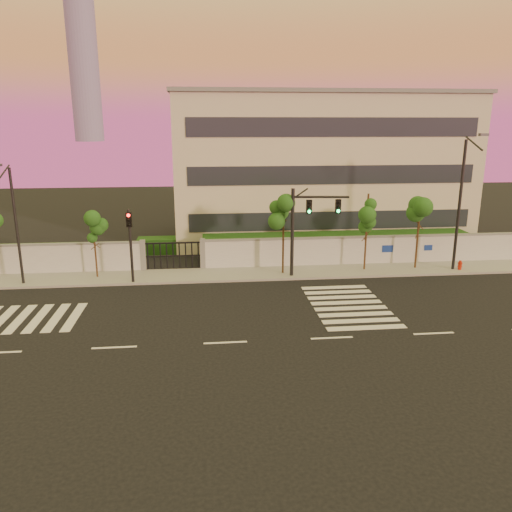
{
  "coord_description": "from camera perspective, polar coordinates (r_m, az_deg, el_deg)",
  "views": [
    {
      "loc": [
        -0.79,
        -21.15,
        9.75
      ],
      "look_at": [
        2.04,
        6.0,
        2.49
      ],
      "focal_mm": 35.0,
      "sensor_mm": 36.0,
      "label": 1
    }
  ],
  "objects": [
    {
      "name": "road_markings",
      "position": [
        26.76,
        -7.29,
        -6.57
      ],
      "size": [
        57.0,
        7.62,
        0.02
      ],
      "color": "silver",
      "rests_on": "ground"
    },
    {
      "name": "hedge_row",
      "position": [
        37.04,
        -2.75,
        0.92
      ],
      "size": [
        41.0,
        4.25,
        1.8
      ],
      "color": "#123610",
      "rests_on": "ground"
    },
    {
      "name": "institutional_building",
      "position": [
        44.38,
        6.91,
        10.15
      ],
      "size": [
        24.4,
        12.4,
        12.25
      ],
      "color": "beige",
      "rests_on": "ground"
    },
    {
      "name": "street_tree_f",
      "position": [
        35.4,
        18.16,
        4.0
      ],
      "size": [
        1.62,
        1.29,
        4.76
      ],
      "color": "#382314",
      "rests_on": "ground"
    },
    {
      "name": "distant_skyscraper",
      "position": [
        312.32,
        -19.44,
        23.74
      ],
      "size": [
        16.0,
        16.0,
        118.0
      ],
      "color": "slate",
      "rests_on": "ground"
    },
    {
      "name": "traffic_signal_secondary",
      "position": [
        31.52,
        -14.19,
        2.09
      ],
      "size": [
        0.37,
        0.35,
        4.74
      ],
      "rotation": [
        0.0,
        0.0,
        -0.24
      ],
      "color": "black",
      "rests_on": "ground"
    },
    {
      "name": "streetlight_west",
      "position": [
        33.24,
        -25.86,
        3.63
      ],
      "size": [
        0.45,
        1.83,
        7.6
      ],
      "color": "black",
      "rests_on": "ground"
    },
    {
      "name": "sidewalk",
      "position": [
        33.11,
        -4.33,
        -2.14
      ],
      "size": [
        60.0,
        3.0,
        0.15
      ],
      "primitive_type": "cube",
      "color": "gray",
      "rests_on": "ground"
    },
    {
      "name": "streetlight_east",
      "position": [
        35.49,
        22.43,
        6.03
      ],
      "size": [
        0.55,
        2.21,
        9.19
      ],
      "color": "black",
      "rests_on": "ground"
    },
    {
      "name": "ground",
      "position": [
        23.3,
        -3.52,
        -9.86
      ],
      "size": [
        120.0,
        120.0,
        0.0
      ],
      "primitive_type": "plane",
      "color": "black",
      "rests_on": "ground"
    },
    {
      "name": "fire_hydrant",
      "position": [
        36.57,
        22.27,
        -1.06
      ],
      "size": [
        0.31,
        0.3,
        0.8
      ],
      "rotation": [
        0.0,
        0.0,
        0.11
      ],
      "color": "#AA1D0B",
      "rests_on": "ground"
    },
    {
      "name": "street_tree_d",
      "position": [
        32.42,
        3.2,
        4.34
      ],
      "size": [
        1.52,
        1.21,
        5.2
      ],
      "color": "#382314",
      "rests_on": "ground"
    },
    {
      "name": "traffic_signal_main",
      "position": [
        31.99,
        5.5,
        3.9
      ],
      "size": [
        3.68,
        0.6,
        5.83
      ],
      "rotation": [
        0.0,
        0.0,
        -0.13
      ],
      "color": "black",
      "rests_on": "ground"
    },
    {
      "name": "street_tree_c",
      "position": [
        33.23,
        -18.03,
        2.69
      ],
      "size": [
        1.31,
        1.04,
        4.27
      ],
      "color": "#382314",
      "rests_on": "ground"
    },
    {
      "name": "street_tree_e",
      "position": [
        33.97,
        12.63,
        4.63
      ],
      "size": [
        1.52,
        1.21,
        5.31
      ],
      "color": "#382314",
      "rests_on": "ground"
    },
    {
      "name": "perimeter_wall",
      "position": [
        34.28,
        -4.27,
        0.19
      ],
      "size": [
        60.0,
        0.36,
        2.2
      ],
      "color": "#AFB1B6",
      "rests_on": "ground"
    }
  ]
}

